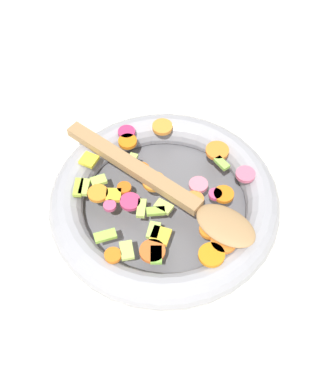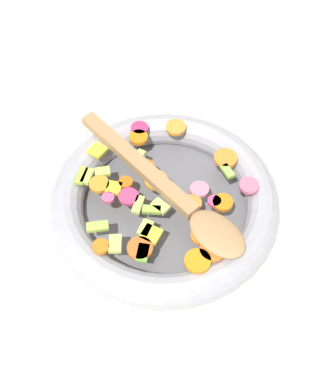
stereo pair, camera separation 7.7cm
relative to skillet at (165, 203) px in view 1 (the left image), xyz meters
The scene contains 4 objects.
ground_plane 0.02m from the skillet, ahead, with size 4.00×4.00×0.00m, color silver.
skillet is the anchor object (origin of this frame).
chopped_vegetables 0.03m from the skillet, 61.46° to the right, with size 0.29×0.27×0.01m.
wooden_spoon 0.05m from the skillet, ahead, with size 0.34×0.09×0.01m.
Camera 1 is at (0.33, -0.31, 0.68)m, focal length 50.00 mm.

